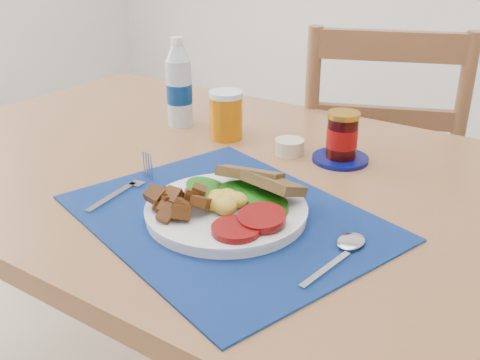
# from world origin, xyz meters

# --- Properties ---
(table) EXTENTS (1.40, 0.90, 0.75)m
(table) POSITION_xyz_m (0.00, 0.20, 0.67)
(table) COLOR brown
(table) RESTS_ON ground
(chair_far) EXTENTS (0.56, 0.55, 1.17)m
(chair_far) POSITION_xyz_m (0.11, 0.83, 0.59)
(chair_far) COLOR brown
(chair_far) RESTS_ON ground
(placemat) EXTENTS (0.59, 0.52, 0.00)m
(placemat) POSITION_xyz_m (0.14, 0.03, 0.75)
(placemat) COLOR black
(placemat) RESTS_ON table
(breakfast_plate) EXTENTS (0.26, 0.26, 0.06)m
(breakfast_plate) POSITION_xyz_m (0.14, 0.03, 0.77)
(breakfast_plate) COLOR silver
(breakfast_plate) RESTS_ON placemat
(fork) EXTENTS (0.03, 0.18, 0.00)m
(fork) POSITION_xyz_m (-0.06, 0.02, 0.76)
(fork) COLOR #B2B5BA
(fork) RESTS_ON placemat
(spoon) EXTENTS (0.04, 0.17, 0.00)m
(spoon) POSITION_xyz_m (0.35, 0.04, 0.76)
(spoon) COLOR #B2B5BA
(spoon) RESTS_ON placemat
(water_bottle) EXTENTS (0.06, 0.06, 0.21)m
(water_bottle) POSITION_xyz_m (-0.22, 0.35, 0.84)
(water_bottle) COLOR #ADBFCC
(water_bottle) RESTS_ON table
(juice_glass) EXTENTS (0.07, 0.07, 0.10)m
(juice_glass) POSITION_xyz_m (-0.08, 0.34, 0.80)
(juice_glass) COLOR #BD6205
(juice_glass) RESTS_ON table
(ramekin) EXTENTS (0.06, 0.06, 0.03)m
(ramekin) POSITION_xyz_m (0.09, 0.34, 0.77)
(ramekin) COLOR beige
(ramekin) RESTS_ON table
(jam_on_saucer) EXTENTS (0.11, 0.11, 0.10)m
(jam_on_saucer) POSITION_xyz_m (0.19, 0.36, 0.80)
(jam_on_saucer) COLOR #050C59
(jam_on_saucer) RESTS_ON table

